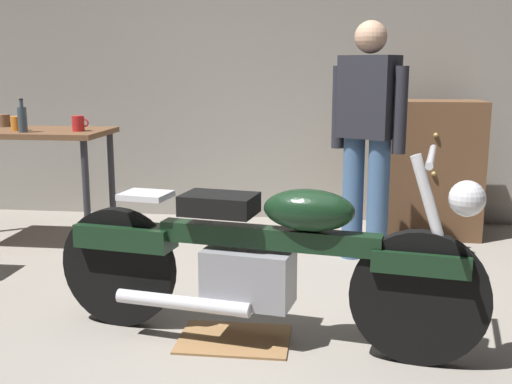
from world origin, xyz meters
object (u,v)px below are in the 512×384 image
at_px(motorcycle, 261,257).
at_px(wooden_dresser, 429,169).
at_px(person_standing, 368,131).
at_px(bottle, 22,119).
at_px(mug_red_diner, 78,124).
at_px(mug_orange_travel, 17,123).
at_px(mug_brown_stoneware, 4,121).

bearing_deg(motorcycle, wooden_dresser, 73.14).
bearing_deg(person_standing, bottle, 35.12).
xyz_separation_m(person_standing, mug_red_diner, (-2.08, -0.01, 0.03)).
bearing_deg(mug_red_diner, motorcycle, -43.80).
bearing_deg(bottle, person_standing, 3.10).
distance_m(mug_orange_travel, bottle, 0.15).
bearing_deg(mug_brown_stoneware, motorcycle, -37.55).
bearing_deg(bottle, mug_orange_travel, 132.77).
relative_size(wooden_dresser, mug_red_diner, 8.84).
distance_m(motorcycle, mug_orange_travel, 2.49).
bearing_deg(mug_brown_stoneware, bottle, -47.75).
bearing_deg(person_standing, mug_orange_travel, 32.67).
relative_size(mug_orange_travel, bottle, 0.51).
distance_m(mug_brown_stoneware, bottle, 0.53).
xyz_separation_m(wooden_dresser, bottle, (-2.99, -0.88, 0.45)).
xyz_separation_m(wooden_dresser, mug_brown_stoneware, (-3.35, -0.49, 0.40)).
distance_m(person_standing, mug_red_diner, 2.08).
bearing_deg(person_standing, wooden_dresser, -94.03).
height_order(wooden_dresser, mug_red_diner, wooden_dresser).
distance_m(motorcycle, mug_brown_stoneware, 2.86).
distance_m(person_standing, wooden_dresser, 1.00).
height_order(mug_red_diner, mug_orange_travel, mug_red_diner).
relative_size(mug_brown_stoneware, bottle, 0.51).
height_order(person_standing, mug_orange_travel, person_standing).
relative_size(person_standing, wooden_dresser, 1.52).
bearing_deg(person_standing, motorcycle, 100.70).
relative_size(person_standing, mug_red_diner, 13.42).
bearing_deg(mug_brown_stoneware, mug_red_diner, -20.16).
xyz_separation_m(motorcycle, wooden_dresser, (1.11, 2.21, 0.10)).
height_order(wooden_dresser, mug_brown_stoneware, wooden_dresser).
bearing_deg(wooden_dresser, motorcycle, -116.77).
bearing_deg(bottle, mug_red_diner, 18.64).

